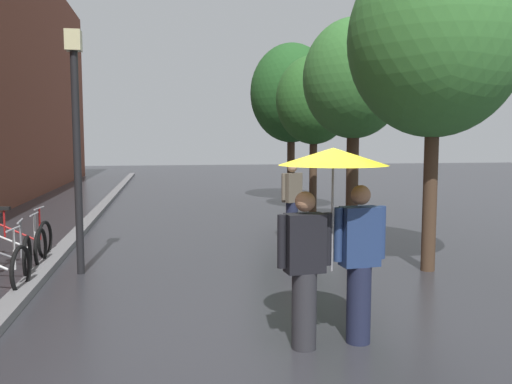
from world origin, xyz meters
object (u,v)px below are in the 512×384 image
pedestrian_walking_midground (292,201)px  street_tree_0 (435,41)px  parked_bicycle_3 (16,238)px  couple_under_umbrella (333,214)px  street_tree_3 (291,94)px  street_tree_1 (354,80)px  parked_bicycle_2 (9,247)px  street_tree_2 (314,101)px  street_lamp_post (76,132)px

pedestrian_walking_midground → street_tree_0: bearing=-61.7°
parked_bicycle_3 → couple_under_umbrella: bearing=-48.1°
street_tree_3 → street_tree_1: bearing=-90.7°
couple_under_umbrella → pedestrian_walking_midground: (0.98, 5.81, -0.54)m
street_tree_1 → pedestrian_walking_midground: size_ratio=2.93×
couple_under_umbrella → parked_bicycle_3: bearing=131.9°
street_tree_3 → parked_bicycle_2: 11.81m
street_tree_2 → couple_under_umbrella: 10.63m
street_lamp_post → pedestrian_walking_midground: street_lamp_post is taller
parked_bicycle_2 → street_tree_3: bearing=51.8°
parked_bicycle_2 → street_lamp_post: bearing=-21.6°
parked_bicycle_2 → parked_bicycle_3: (-0.10, 0.85, 0.00)m
street_tree_0 → street_tree_1: (0.01, 3.71, -0.22)m
street_lamp_post → street_tree_2: bearing=48.5°
street_tree_1 → street_tree_3: size_ratio=0.90×
pedestrian_walking_midground → parked_bicycle_2: bearing=-161.9°
street_tree_3 → parked_bicycle_2: street_tree_3 is taller
street_tree_2 → pedestrian_walking_midground: (-1.69, -4.30, -2.46)m
street_tree_1 → street_lamp_post: (-5.69, -2.94, -1.25)m
parked_bicycle_2 → couple_under_umbrella: bearing=-43.3°
street_tree_3 → couple_under_umbrella: (-2.67, -12.97, -2.37)m
street_tree_1 → street_tree_2: (0.08, 3.58, -0.21)m
street_tree_0 → street_lamp_post: (-5.68, 0.77, -1.46)m
street_tree_0 → street_tree_2: 7.30m
street_tree_3 → pedestrian_walking_midground: (-1.69, -7.16, -2.91)m
parked_bicycle_2 → couple_under_umbrella: couple_under_umbrella is taller
street_tree_1 → street_tree_0: bearing=-90.1°
street_tree_2 → street_lamp_post: bearing=-131.5°
street_tree_1 → parked_bicycle_2: street_tree_1 is taller
street_tree_2 → parked_bicycle_2: bearing=-139.2°
parked_bicycle_3 → couple_under_umbrella: couple_under_umbrella is taller
street_tree_0 → couple_under_umbrella: 4.49m
street_tree_0 → street_tree_1: street_tree_0 is taller
parked_bicycle_2 → street_lamp_post: size_ratio=0.28×
street_tree_3 → parked_bicycle_3: size_ratio=4.75×
parked_bicycle_2 → pedestrian_walking_midground: 5.60m
couple_under_umbrella → pedestrian_walking_midground: 5.92m
street_tree_3 → street_lamp_post: street_tree_3 is taller
parked_bicycle_2 → street_tree_1: bearing=19.5°
parked_bicycle_2 → street_lamp_post: 2.33m
street_tree_3 → pedestrian_walking_midground: bearing=-103.3°
street_tree_2 → street_tree_3: street_tree_3 is taller
couple_under_umbrella → pedestrian_walking_midground: size_ratio=1.24×
couple_under_umbrella → parked_bicycle_2: bearing=136.7°
street_tree_0 → pedestrian_walking_midground: 4.46m
street_tree_3 → pedestrian_walking_midground: size_ratio=3.26×
couple_under_umbrella → street_tree_2: bearing=75.2°
street_tree_0 → parked_bicycle_3: (-7.01, 2.10, -3.38)m
street_tree_0 → couple_under_umbrella: bearing=-132.5°
parked_bicycle_2 → pedestrian_walking_midground: (5.30, 1.74, 0.49)m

